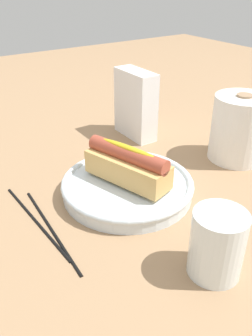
{
  "coord_description": "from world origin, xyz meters",
  "views": [
    {
      "loc": [
        0.42,
        -0.29,
        0.34
      ],
      "look_at": [
        -0.0,
        -0.01,
        0.05
      ],
      "focal_mm": 37.93,
      "sensor_mm": 36.0,
      "label": 1
    }
  ],
  "objects_px": {
    "water_glass": "(217,247)",
    "paper_towel_roll": "(239,128)",
    "serving_bowl": "(126,185)",
    "hotdog_front": "(126,164)",
    "chopstick_far": "(36,220)",
    "chopstick_near": "(51,228)",
    "napkin_box": "(136,104)"
  },
  "relations": [
    {
      "from": "water_glass",
      "to": "paper_towel_roll",
      "type": "bearing_deg",
      "value": 126.62
    },
    {
      "from": "serving_bowl",
      "to": "water_glass",
      "type": "bearing_deg",
      "value": -2.17
    },
    {
      "from": "hotdog_front",
      "to": "chopstick_far",
      "type": "relative_size",
      "value": 0.72
    },
    {
      "from": "water_glass",
      "to": "chopstick_far",
      "type": "xyz_separation_m",
      "value": [
        -0.22,
        -0.15,
        -0.04
      ]
    },
    {
      "from": "chopstick_near",
      "to": "napkin_box",
      "type": "bearing_deg",
      "value": 127.64
    },
    {
      "from": "serving_bowl",
      "to": "chopstick_near",
      "type": "bearing_deg",
      "value": -82.34
    },
    {
      "from": "hotdog_front",
      "to": "chopstick_far",
      "type": "height_order",
      "value": "hotdog_front"
    },
    {
      "from": "napkin_box",
      "to": "chopstick_far",
      "type": "xyz_separation_m",
      "value": [
        0.18,
        -0.31,
        -0.07
      ]
    },
    {
      "from": "serving_bowl",
      "to": "chopstick_far",
      "type": "height_order",
      "value": "serving_bowl"
    },
    {
      "from": "serving_bowl",
      "to": "water_glass",
      "type": "relative_size",
      "value": 2.5
    },
    {
      "from": "chopstick_far",
      "to": "chopstick_near",
      "type": "bearing_deg",
      "value": 18.5
    },
    {
      "from": "hotdog_front",
      "to": "napkin_box",
      "type": "relative_size",
      "value": 1.05
    },
    {
      "from": "water_glass",
      "to": "napkin_box",
      "type": "relative_size",
      "value": 0.6
    },
    {
      "from": "hotdog_front",
      "to": "chopstick_near",
      "type": "relative_size",
      "value": 0.72
    },
    {
      "from": "serving_bowl",
      "to": "hotdog_front",
      "type": "xyz_separation_m",
      "value": [
        0.0,
        0.0,
        0.04
      ]
    },
    {
      "from": "paper_towel_roll",
      "to": "chopstick_far",
      "type": "xyz_separation_m",
      "value": [
        -0.03,
        -0.42,
        -0.06
      ]
    },
    {
      "from": "hotdog_front",
      "to": "napkin_box",
      "type": "distance_m",
      "value": 0.24
    },
    {
      "from": "chopstick_near",
      "to": "serving_bowl",
      "type": "bearing_deg",
      "value": 100.57
    },
    {
      "from": "chopstick_near",
      "to": "chopstick_far",
      "type": "height_order",
      "value": "same"
    },
    {
      "from": "water_glass",
      "to": "serving_bowl",
      "type": "bearing_deg",
      "value": 177.83
    },
    {
      "from": "napkin_box",
      "to": "chopstick_near",
      "type": "relative_size",
      "value": 0.68
    },
    {
      "from": "paper_towel_roll",
      "to": "napkin_box",
      "type": "bearing_deg",
      "value": -152.62
    },
    {
      "from": "chopstick_near",
      "to": "water_glass",
      "type": "bearing_deg",
      "value": 38.83
    },
    {
      "from": "chopstick_near",
      "to": "paper_towel_roll",
      "type": "bearing_deg",
      "value": 93.36
    },
    {
      "from": "serving_bowl",
      "to": "hotdog_front",
      "type": "height_order",
      "value": "hotdog_front"
    },
    {
      "from": "paper_towel_roll",
      "to": "napkin_box",
      "type": "xyz_separation_m",
      "value": [
        -0.2,
        -0.11,
        0.01
      ]
    },
    {
      "from": "hotdog_front",
      "to": "serving_bowl",
      "type": "bearing_deg",
      "value": -90.0
    },
    {
      "from": "napkin_box",
      "to": "chopstick_near",
      "type": "height_order",
      "value": "napkin_box"
    },
    {
      "from": "hotdog_front",
      "to": "water_glass",
      "type": "bearing_deg",
      "value": -2.17
    },
    {
      "from": "hotdog_front",
      "to": "chopstick_far",
      "type": "bearing_deg",
      "value": -93.56
    },
    {
      "from": "serving_bowl",
      "to": "napkin_box",
      "type": "relative_size",
      "value": 1.5
    },
    {
      "from": "hotdog_front",
      "to": "napkin_box",
      "type": "height_order",
      "value": "napkin_box"
    }
  ]
}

